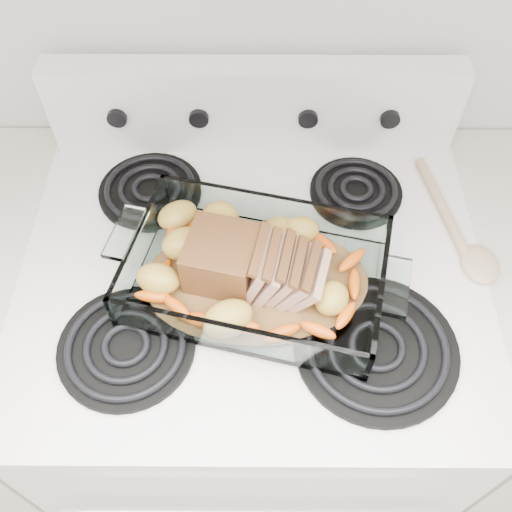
{
  "coord_description": "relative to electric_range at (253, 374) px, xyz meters",
  "views": [
    {
      "loc": [
        0.01,
        1.1,
        1.72
      ],
      "look_at": [
        0.01,
        1.63,
        0.99
      ],
      "focal_mm": 40.0,
      "sensor_mm": 36.0,
      "label": 1
    }
  ],
  "objects": [
    {
      "name": "wooden_spoon",
      "position": [
        0.36,
        0.05,
        0.46
      ],
      "size": [
        0.1,
        0.28,
        0.02
      ],
      "rotation": [
        0.0,
        0.0,
        0.19
      ],
      "color": "beige",
      "rests_on": "electric_range"
    },
    {
      "name": "pork_roast",
      "position": [
        -0.02,
        -0.05,
        0.51
      ],
      "size": [
        0.22,
        0.11,
        0.09
      ],
      "rotation": [
        0.0,
        0.0,
        0.1
      ],
      "color": "brown",
      "rests_on": "baking_dish"
    },
    {
      "name": "roast_vegetables",
      "position": [
        0.0,
        -0.01,
        0.49
      ],
      "size": [
        0.38,
        0.2,
        0.05
      ],
      "rotation": [
        0.0,
        0.0,
        -0.25
      ],
      "color": "#E94300",
      "rests_on": "baking_dish"
    },
    {
      "name": "baking_dish",
      "position": [
        0.01,
        -0.05,
        0.48
      ],
      "size": [
        0.39,
        0.26,
        0.08
      ],
      "rotation": [
        0.0,
        0.0,
        -0.23
      ],
      "color": "silver",
      "rests_on": "electric_range"
    },
    {
      "name": "electric_range",
      "position": [
        0.0,
        0.0,
        0.0
      ],
      "size": [
        0.78,
        0.7,
        1.12
      ],
      "color": "white",
      "rests_on": "ground"
    }
  ]
}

